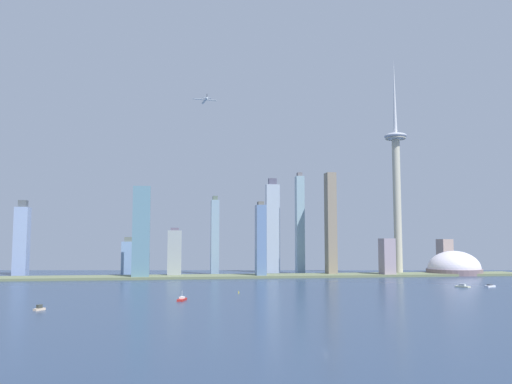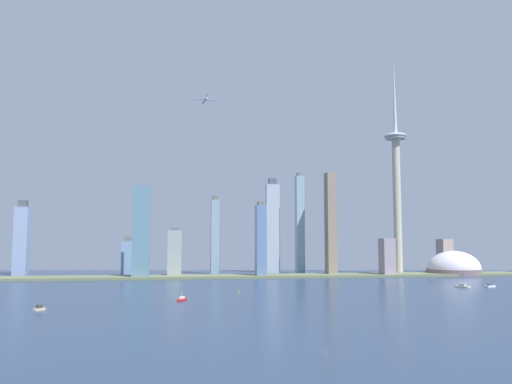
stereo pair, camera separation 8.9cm
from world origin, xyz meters
The scene contains 22 objects.
ground_plane centered at (0.00, 0.00, 0.00)m, with size 6000.00×6000.00×0.00m, color navy.
waterfront_pier centered at (0.00, 541.32, 1.74)m, with size 961.53×64.77×3.47m, color #677250.
observation_tower centered at (293.15, 570.57, 165.61)m, with size 37.47×37.47×364.19m.
stadium_dome centered at (379.69, 550.34, 8.76)m, with size 88.36×88.36×58.71m.
skyscraper_0 centered at (255.70, 528.99, 29.40)m, with size 18.76×24.88×58.80m.
skyscraper_1 centered at (136.34, 612.04, 83.61)m, with size 13.58×15.22×171.33m.
skyscraper_2 centered at (95.75, 645.70, 78.86)m, with size 23.23×13.51×164.58m.
skyscraper_4 centered at (-121.56, 526.24, 67.35)m, with size 25.04×13.55×134.70m.
skyscraper_5 centered at (-145.49, 603.42, 28.37)m, with size 20.77×15.12×61.15m.
skyscraper_7 centered at (-7.10, 618.54, 62.68)m, with size 13.01×19.44×129.73m.
skyscraper_8 centered at (-73.24, 563.60, 36.20)m, with size 21.01×22.96×75.01m.
skyscraper_9 centered at (174.12, 558.60, 82.24)m, with size 14.85×21.12×164.49m.
skyscraper_10 centered at (396.68, 609.61, 29.12)m, with size 19.20×26.61×58.24m.
skyscraper_11 centered at (55.76, 532.60, 55.61)m, with size 14.67×21.32×114.67m.
skyscraper_12 centered at (-318.02, 646.56, 56.99)m, with size 21.21×23.46×120.98m.
boat_1 centered at (263.74, 326.42, 1.40)m, with size 14.17×17.60×3.93m.
boat_2 centered at (-178.62, 182.04, 1.60)m, with size 8.36×9.82×4.49m.
boat_3 centered at (-66.79, 233.77, 1.37)m, with size 9.68×17.23×8.93m.
boat_5 centered at (297.84, 324.73, 1.30)m, with size 15.85×11.39×3.50m.
channel_buoy_0 centered at (276.14, 342.27, 1.09)m, with size 1.00×1.00×2.18m, color yellow.
channel_buoy_1 centered at (-6.92, 295.92, 1.42)m, with size 1.07×1.07×2.84m, color yellow.
airplane centered at (-30.58, 532.64, 269.14)m, with size 36.89×33.41×7.93m.
Camera 2 is at (-75.76, -259.81, 53.55)m, focal length 37.06 mm.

